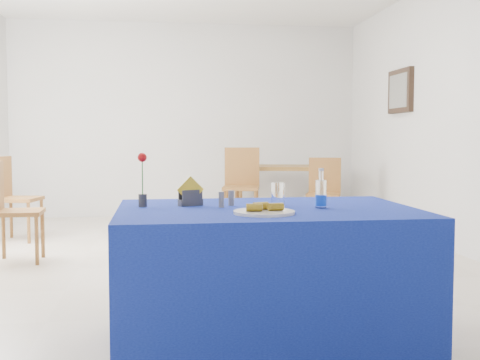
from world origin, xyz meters
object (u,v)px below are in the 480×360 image
object	(u,v)px
chair_win_a	(9,204)
chair_win_b	(11,192)
blue_table	(267,277)
plate	(264,212)
oak_table	(282,171)
water_bottle	(321,195)
chair_bg_left	(241,181)
chair_bg_right	(324,188)

from	to	relation	value
chair_win_a	chair_win_b	bearing A→B (deg)	10.01
blue_table	chair_win_a	xyz separation A→B (m)	(-1.94, 2.50, 0.15)
plate	blue_table	size ratio (longest dim) A/B	0.19
blue_table	oak_table	bearing A→B (deg)	77.38
blue_table	chair_win_b	distance (m)	4.32
blue_table	water_bottle	size ratio (longest dim) A/B	7.44
chair_bg_left	chair_win_a	distance (m)	3.12
plate	oak_table	size ratio (longest dim) A/B	0.21
chair_bg_right	chair_win_a	distance (m)	3.72
chair_bg_right	chair_win_b	size ratio (longest dim) A/B	0.95
water_bottle	chair_win_b	distance (m)	4.51
water_bottle	oak_table	xyz separation A→B (m)	(0.82, 5.01, -0.15)
water_bottle	chair_win_b	bearing A→B (deg)	123.55
blue_table	chair_win_a	size ratio (longest dim) A/B	1.73
plate	chair_bg_left	distance (m)	4.76
water_bottle	chair_bg_left	bearing A→B (deg)	87.60
chair_bg_right	blue_table	bearing A→B (deg)	-89.55
water_bottle	chair_win_b	xyz separation A→B (m)	(-2.49, 3.75, -0.29)
blue_table	chair_win_b	bearing A→B (deg)	120.60
plate	oak_table	bearing A→B (deg)	77.35
chair_bg_right	chair_win_b	xyz separation A→B (m)	(-3.65, -0.32, 0.02)
plate	water_bottle	bearing A→B (deg)	31.13
chair_bg_left	chair_win_a	xyz separation A→B (m)	(-2.42, -1.98, -0.05)
plate	chair_bg_right	size ratio (longest dim) A/B	0.35
water_bottle	chair_win_b	size ratio (longest dim) A/B	0.23
blue_table	chair_win_b	world-z (taller)	chair_win_b
blue_table	chair_bg_left	world-z (taller)	chair_bg_left
oak_table	chair_win_a	distance (m)	3.93
oak_table	plate	bearing A→B (deg)	-102.65
water_bottle	chair_bg_right	world-z (taller)	water_bottle
oak_table	chair_bg_left	world-z (taller)	chair_bg_left
chair_bg_right	chair_win_a	size ratio (longest dim) A/B	0.96
blue_table	chair_bg_left	distance (m)	4.51
plate	chair_win_a	world-z (taller)	chair_win_a
plate	water_bottle	distance (m)	0.41
oak_table	chair_win_a	size ratio (longest dim) A/B	1.57
plate	chair_bg_right	world-z (taller)	chair_bg_right
water_bottle	chair_win_a	bearing A→B (deg)	131.30
plate	oak_table	xyz separation A→B (m)	(1.17, 5.22, -0.09)
chair_win_b	oak_table	bearing A→B (deg)	-57.68
oak_table	chair_bg_right	xyz separation A→B (m)	(0.34, -0.94, -0.16)
water_bottle	oak_table	bearing A→B (deg)	80.68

